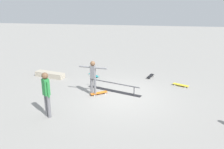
{
  "coord_description": "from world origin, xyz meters",
  "views": [
    {
      "loc": [
        -1.22,
        9.66,
        4.18
      ],
      "look_at": [
        0.37,
        0.03,
        1.0
      ],
      "focal_mm": 37.07,
      "sensor_mm": 36.0,
      "label": 1
    }
  ],
  "objects": [
    {
      "name": "bystander_green_shirt",
      "position": [
        2.39,
        2.4,
        0.98
      ],
      "size": [
        0.36,
        0.3,
        1.73
      ],
      "rotation": [
        0.0,
        0.0,
        2.52
      ],
      "color": "slate",
      "rests_on": "ground_plane"
    },
    {
      "name": "grind_rail",
      "position": [
        0.37,
        -0.47,
        0.19
      ],
      "size": [
        2.71,
        1.13,
        0.44
      ],
      "rotation": [
        0.0,
        0.0,
        -0.33
      ],
      "color": "black",
      "rests_on": "ground_plane"
    },
    {
      "name": "skateboard_main",
      "position": [
        0.98,
        0.03,
        0.07
      ],
      "size": [
        0.77,
        0.63,
        0.09
      ],
      "rotation": [
        0.0,
        0.0,
        3.76
      ],
      "color": "orange",
      "rests_on": "ground_plane"
    },
    {
      "name": "skate_ledge",
      "position": [
        4.25,
        -1.98,
        0.14
      ],
      "size": [
        1.8,
        0.86,
        0.28
      ],
      "primitive_type": "cube",
      "rotation": [
        0.0,
        0.0,
        -0.24
      ],
      "color": "#B2A893",
      "rests_on": "ground_plane"
    },
    {
      "name": "loose_skateboard_yellow",
      "position": [
        -2.86,
        -1.67,
        0.07
      ],
      "size": [
        0.81,
        0.53,
        0.09
      ],
      "rotation": [
        0.0,
        0.0,
        5.83
      ],
      "color": "yellow",
      "rests_on": "ground_plane"
    },
    {
      "name": "loose_skateboard_teal",
      "position": [
        1.84,
        -2.51,
        0.07
      ],
      "size": [
        0.72,
        0.69,
        0.09
      ],
      "rotation": [
        0.0,
        0.0,
        5.53
      ],
      "color": "teal",
      "rests_on": "ground_plane"
    },
    {
      "name": "ground_plane",
      "position": [
        0.0,
        0.0,
        0.0
      ],
      "size": [
        60.0,
        60.0,
        0.0
      ],
      "primitive_type": "plane",
      "color": "gray"
    },
    {
      "name": "skater_main",
      "position": [
        1.22,
        0.13,
        0.93
      ],
      "size": [
        1.29,
        0.24,
        1.61
      ],
      "rotation": [
        0.0,
        0.0,
        3.01
      ],
      "color": "slate",
      "rests_on": "ground_plane"
    },
    {
      "name": "loose_skateboard_black",
      "position": [
        -1.35,
        -2.87,
        0.07
      ],
      "size": [
        0.44,
        0.82,
        0.09
      ],
      "rotation": [
        0.0,
        0.0,
        4.4
      ],
      "color": "black",
      "rests_on": "ground_plane"
    }
  ]
}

